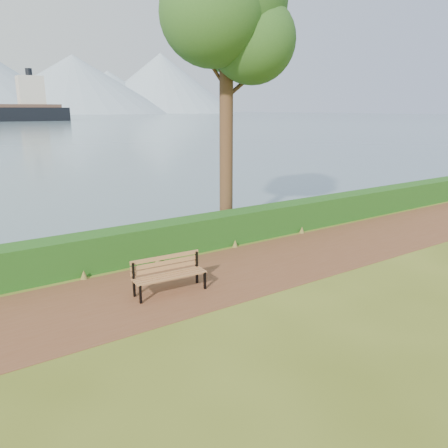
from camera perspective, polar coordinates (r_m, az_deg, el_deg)
ground at (r=11.47m, az=0.88°, el=-7.03°), size 140.00×140.00×0.00m
path at (r=11.70m, az=0.04°, el=-6.55°), size 40.00×3.40×0.01m
hedge at (r=13.41m, az=-5.48°, el=-1.58°), size 32.00×0.85×1.00m
bench at (r=10.54m, az=-7.28°, el=-6.22°), size 1.78×0.63×0.88m
tree at (r=15.24m, az=0.33°, el=26.10°), size 4.78×4.11×9.75m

